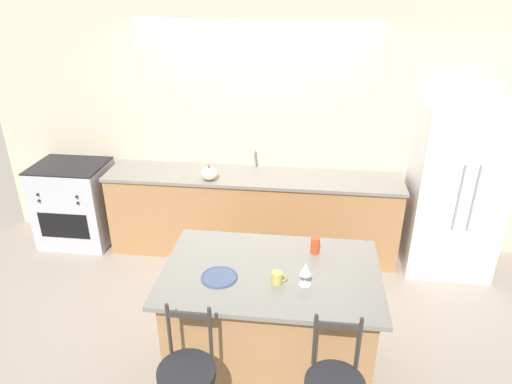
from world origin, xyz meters
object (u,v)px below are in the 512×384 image
object	(u,v)px
coffee_mug	(277,278)
tumbler_cup	(315,245)
dinner_plate	(219,277)
wine_glass	(306,269)
pumpkin_decoration	(209,174)
refrigerator	(454,191)
oven_range	(76,203)

from	to	relation	value
coffee_mug	tumbler_cup	distance (m)	0.49
dinner_plate	wine_glass	bearing A→B (deg)	-0.41
dinner_plate	wine_glass	xyz separation A→B (m)	(0.60, -0.00, 0.12)
pumpkin_decoration	refrigerator	bearing A→B (deg)	3.09
refrigerator	oven_range	xyz separation A→B (m)	(-4.16, 0.02, -0.41)
refrigerator	coffee_mug	distance (m)	2.50
wine_glass	tumbler_cup	bearing A→B (deg)	80.85
refrigerator	oven_range	bearing A→B (deg)	179.72
coffee_mug	pumpkin_decoration	distance (m)	1.91
oven_range	pumpkin_decoration	world-z (taller)	pumpkin_decoration
dinner_plate	pumpkin_decoration	distance (m)	1.76
pumpkin_decoration	oven_range	bearing A→B (deg)	174.55
dinner_plate	coffee_mug	xyz separation A→B (m)	(0.41, -0.01, 0.03)
refrigerator	pumpkin_decoration	xyz separation A→B (m)	(-2.52, -0.14, 0.12)
refrigerator	coffee_mug	xyz separation A→B (m)	(-1.68, -1.85, 0.11)
dinner_plate	coffee_mug	size ratio (longest dim) A/B	2.43
dinner_plate	oven_range	bearing A→B (deg)	138.20
refrigerator	coffee_mug	world-z (taller)	refrigerator
coffee_mug	tumbler_cup	xyz separation A→B (m)	(0.26, 0.42, 0.02)
dinner_plate	pumpkin_decoration	size ratio (longest dim) A/B	1.47
refrigerator	pumpkin_decoration	size ratio (longest dim) A/B	10.13
wine_glass	pumpkin_decoration	distance (m)	2.00
dinner_plate	tumbler_cup	distance (m)	0.78
dinner_plate	tumbler_cup	size ratio (longest dim) A/B	1.97
refrigerator	dinner_plate	xyz separation A→B (m)	(-2.08, -1.84, 0.07)
oven_range	wine_glass	world-z (taller)	wine_glass
wine_glass	oven_range	bearing A→B (deg)	145.18
coffee_mug	tumbler_cup	size ratio (longest dim) A/B	0.81
wine_glass	refrigerator	bearing A→B (deg)	51.15
tumbler_cup	pumpkin_decoration	world-z (taller)	pumpkin_decoration
coffee_mug	tumbler_cup	world-z (taller)	tumbler_cup
refrigerator	pumpkin_decoration	bearing A→B (deg)	-176.91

